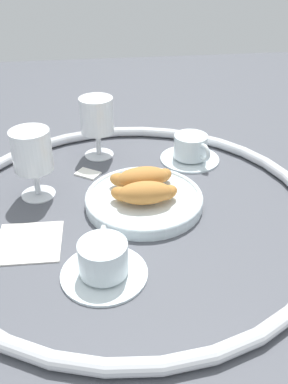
% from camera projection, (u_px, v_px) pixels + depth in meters
% --- Properties ---
extents(ground_plane, '(2.20, 2.20, 0.00)m').
position_uv_depth(ground_plane, '(131.00, 212.00, 0.80)').
color(ground_plane, '#4C4F56').
extents(table_chrome_rim, '(0.71, 0.71, 0.02)m').
position_uv_depth(table_chrome_rim, '(131.00, 207.00, 0.79)').
color(table_chrome_rim, silver).
rests_on(table_chrome_rim, ground_plane).
extents(pastry_plate, '(0.23, 0.23, 0.02)m').
position_uv_depth(pastry_plate, '(144.00, 199.00, 0.81)').
color(pastry_plate, silver).
rests_on(pastry_plate, ground_plane).
extents(croissant_large, '(0.14, 0.06, 0.04)m').
position_uv_depth(croissant_large, '(145.00, 193.00, 0.77)').
color(croissant_large, '#BC7A38').
rests_on(croissant_large, pastry_plate).
extents(croissant_small, '(0.14, 0.07, 0.04)m').
position_uv_depth(croissant_small, '(143.00, 178.00, 0.82)').
color(croissant_small, '#BC7A38').
rests_on(croissant_small, pastry_plate).
extents(coffee_cup_near, '(0.14, 0.14, 0.06)m').
position_uv_depth(coffee_cup_near, '(103.00, 261.00, 0.64)').
color(coffee_cup_near, silver).
rests_on(coffee_cup_near, ground_plane).
extents(coffee_cup_far, '(0.14, 0.14, 0.06)m').
position_uv_depth(coffee_cup_far, '(191.00, 150.00, 0.96)').
color(coffee_cup_far, silver).
rests_on(coffee_cup_far, ground_plane).
extents(juice_glass_left, '(0.08, 0.08, 0.14)m').
position_uv_depth(juice_glass_left, '(32.00, 154.00, 0.80)').
color(juice_glass_left, white).
rests_on(juice_glass_left, ground_plane).
extents(juice_glass_right, '(0.08, 0.08, 0.14)m').
position_uv_depth(juice_glass_right, '(97.00, 118.00, 0.94)').
color(juice_glass_right, white).
rests_on(juice_glass_right, ground_plane).
extents(sugar_packet, '(0.06, 0.06, 0.01)m').
position_uv_depth(sugar_packet, '(88.00, 173.00, 0.91)').
color(sugar_packet, white).
rests_on(sugar_packet, ground_plane).
extents(folded_napkin, '(0.11, 0.11, 0.01)m').
position_uv_depth(folded_napkin, '(29.00, 242.00, 0.72)').
color(folded_napkin, silver).
rests_on(folded_napkin, ground_plane).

